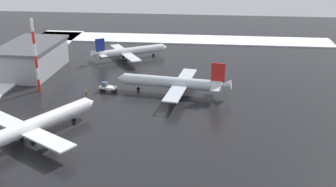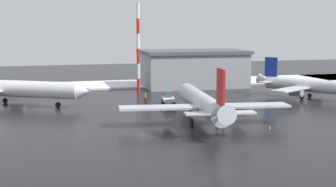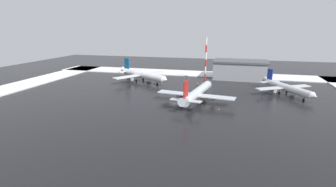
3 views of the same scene
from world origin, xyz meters
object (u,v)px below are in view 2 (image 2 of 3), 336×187
Objects in this scene: antenna_mast at (138,49)px; cargo_hangar at (193,68)px; airplane_distant_tail at (313,86)px; traffic_cone_near_nose at (236,111)px; ground_crew_beside_wing at (223,117)px; ground_crew_near_tug at (145,97)px; traffic_cone_mid_line at (269,127)px; airplane_foreground_jet at (202,103)px; airplane_parked_portside at (8,88)px; pushback_tug at (168,98)px.

antenna_mast is 0.76× the size of cargo_hangar.
traffic_cone_near_nose is (21.44, 10.43, -2.37)m from airplane_distant_tail.
ground_crew_near_tug is at bearing 14.80° from ground_crew_beside_wing.
ground_crew_near_tug is (33.54, -5.19, -1.67)m from airplane_distant_tail.
airplane_distant_tail is 23.96m from traffic_cone_near_nose.
airplane_foreground_jet is at bearing -42.29° from traffic_cone_mid_line.
traffic_cone_near_nose is 14.26m from traffic_cone_mid_line.
cargo_hangar is at bearing 55.00° from airplane_parked_portside.
antenna_mast is (1.71, -36.15, 6.70)m from airplane_foreground_jet.
antenna_mast is (1.50, -18.26, 8.46)m from pushback_tug.
airplane_foreground_jet is 17.98m from pushback_tug.
pushback_tug is 30.05m from cargo_hangar.
airplane_parked_portside is 52.18× the size of traffic_cone_near_nose.
ground_crew_beside_wing is at bearing 78.50° from cargo_hangar.
ground_crew_beside_wing is 1.00× the size of ground_crew_near_tug.
cargo_hangar is 46.31× the size of traffic_cone_mid_line.
antenna_mast reaches higher than airplane_parked_portside.
ground_crew_near_tug is at bearing 24.29° from airplane_parked_portside.
airplane_parked_portside is 5.83× the size of pushback_tug.
cargo_hangar is 51.90m from traffic_cone_mid_line.
ground_crew_beside_wing is 3.11× the size of traffic_cone_mid_line.
airplane_foreground_jet reaches higher than cargo_hangar.
traffic_cone_mid_line is at bearing -73.16° from airplane_distant_tail.
traffic_cone_near_nose is (-8.69, -7.18, -2.76)m from airplane_foreground_jet.
airplane_foreground_jet reaches higher than traffic_cone_mid_line.
ground_crew_near_tug is 3.11× the size of traffic_cone_mid_line.
airplane_foreground_jet reaches higher than pushback_tug.
airplane_parked_portside reaches higher than traffic_cone_mid_line.
airplane_foreground_jet is at bearing -159.06° from ground_crew_near_tug.
ground_crew_beside_wing is 7.42m from traffic_cone_mid_line.
ground_crew_beside_wing is at bearing -48.28° from traffic_cone_mid_line.
traffic_cone_near_nose is at bearing 109.74° from antenna_mast.
traffic_cone_mid_line is (-4.92, 5.52, -0.70)m from ground_crew_beside_wing.
ground_crew_near_tug is at bearing -52.24° from traffic_cone_near_nose.
airplane_foreground_jet is at bearing -168.89° from pushback_tug.
airplane_parked_portside is at bearing 49.20° from ground_crew_beside_wing.
airplane_foreground_jet is at bearing -90.64° from airplane_distant_tail.
traffic_cone_near_nose is at bearing -94.99° from airplane_distant_tail.
cargo_hangar reaches higher than airplane_distant_tail.
cargo_hangar is at bearing -17.30° from pushback_tug.
airplane_parked_portside is at bearing 24.92° from cargo_hangar.
airplane_foreground_jet is at bearing -10.34° from airplane_parked_portside.
airplane_parked_portside is 29.87m from pushback_tug.
antenna_mast reaches higher than airplane_distant_tail.
airplane_parked_portside is 59.59m from airplane_distant_tail.
airplane_distant_tail is 0.95× the size of cargo_hangar.
antenna_mast reaches higher than traffic_cone_near_nose.
traffic_cone_mid_line is at bearing -137.86° from ground_crew_beside_wing.
pushback_tug is 0.25× the size of antenna_mast.
airplane_distant_tail is 33.98m from ground_crew_near_tug.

